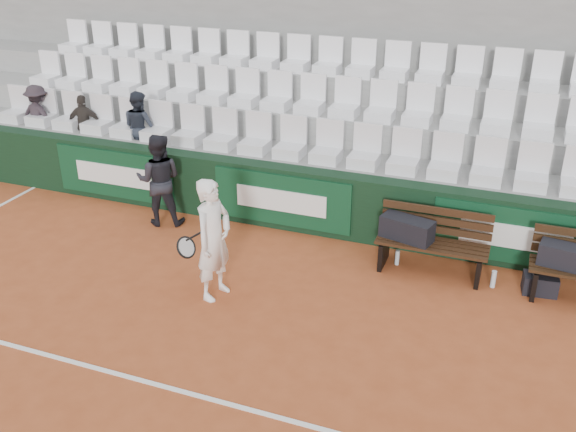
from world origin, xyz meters
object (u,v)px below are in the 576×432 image
at_px(sports_bag_ground, 540,284).
at_px(ball_kid, 159,180).
at_px(water_bottle_far, 493,279).
at_px(spectator_b, 81,100).
at_px(spectator_c, 137,101).
at_px(spectator_a, 35,92).
at_px(tennis_player, 213,240).
at_px(sports_bag_right, 565,256).
at_px(sports_bag_left, 407,229).
at_px(water_bottle_near, 397,257).
at_px(bench_left, 431,258).

height_order(sports_bag_ground, ball_kid, ball_kid).
xyz_separation_m(water_bottle_far, spectator_b, (-7.23, 1.23, 1.41)).
height_order(ball_kid, spectator_c, spectator_c).
xyz_separation_m(sports_bag_ground, spectator_a, (-8.79, 1.17, 1.45)).
xyz_separation_m(ball_kid, spectator_b, (-2.12, 1.07, 0.79)).
distance_m(sports_bag_ground, spectator_b, 8.01).
relative_size(water_bottle_far, ball_kid, 0.16).
bearing_deg(tennis_player, sports_bag_ground, 21.12).
bearing_deg(sports_bag_ground, tennis_player, -158.88).
bearing_deg(ball_kid, water_bottle_far, 158.79).
distance_m(spectator_b, spectator_c, 1.15).
xyz_separation_m(spectator_a, spectator_c, (2.13, 0.00, 0.04)).
bearing_deg(sports_bag_ground, water_bottle_far, -173.76).
bearing_deg(spectator_b, water_bottle_far, 151.06).
bearing_deg(water_bottle_far, sports_bag_right, 4.37).
bearing_deg(sports_bag_left, ball_kid, 179.22).
bearing_deg(spectator_a, water_bottle_near, 175.04).
bearing_deg(sports_bag_left, water_bottle_far, -4.98).
bearing_deg(spectator_a, sports_bag_right, 176.55).
bearing_deg(sports_bag_left, spectator_b, 169.39).
height_order(sports_bag_left, spectator_c, spectator_c).
relative_size(sports_bag_ground, spectator_b, 0.41).
bearing_deg(spectator_b, spectator_a, -19.26).
bearing_deg(ball_kid, sports_bag_left, 159.79).
relative_size(tennis_player, ball_kid, 1.09).
distance_m(water_bottle_near, spectator_a, 7.14).
relative_size(sports_bag_ground, spectator_a, 0.37).
bearing_deg(sports_bag_right, tennis_player, -159.93).
bearing_deg(spectator_c, spectator_b, 20.39).
xyz_separation_m(sports_bag_right, spectator_c, (-6.88, 1.17, 1.03)).
bearing_deg(spectator_c, sports_bag_ground, -169.56).
relative_size(water_bottle_far, spectator_c, 0.19).
height_order(sports_bag_left, sports_bag_ground, sports_bag_left).
bearing_deg(spectator_b, sports_bag_ground, 152.22).
height_order(spectator_a, spectator_c, spectator_c).
bearing_deg(water_bottle_near, water_bottle_far, -6.49).
bearing_deg(spectator_c, ball_kid, 152.78).
bearing_deg(water_bottle_far, sports_bag_ground, 6.24).
bearing_deg(spectator_c, tennis_player, 155.83).
bearing_deg(spectator_a, spectator_b, -176.04).
xyz_separation_m(sports_bag_ground, ball_kid, (-5.68, 0.10, 0.61)).
bearing_deg(ball_kid, bench_left, 159.70).
xyz_separation_m(sports_bag_ground, water_bottle_near, (-1.89, 0.09, -0.02)).
relative_size(spectator_a, spectator_b, 1.09).
relative_size(water_bottle_far, spectator_a, 0.21).
bearing_deg(ball_kid, spectator_a, -38.46).
xyz_separation_m(sports_bag_right, spectator_b, (-8.02, 1.17, 0.94)).
height_order(sports_bag_right, water_bottle_near, sports_bag_right).
bearing_deg(sports_bag_right, bench_left, 178.84).
bearing_deg(ball_kid, tennis_player, 117.87).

